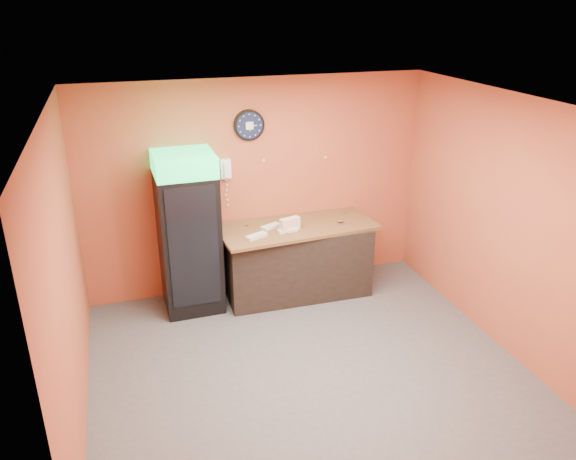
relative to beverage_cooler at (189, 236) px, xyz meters
name	(u,v)px	position (x,y,z in m)	size (l,w,h in m)	color
floor	(305,364)	(0.96, -1.60, -0.98)	(4.50, 4.50, 0.00)	#47474C
back_wall	(257,187)	(0.96, 0.40, 0.42)	(4.50, 0.02, 2.80)	#AF4531
left_wall	(65,279)	(-1.29, -1.60, 0.42)	(0.02, 4.00, 2.80)	#AF4531
right_wall	(500,222)	(3.21, -1.60, 0.42)	(0.02, 4.00, 2.80)	#AF4531
ceiling	(309,105)	(0.96, -1.60, 1.82)	(4.50, 4.00, 0.02)	white
beverage_cooler	(189,236)	(0.00, 0.00, 0.00)	(0.72, 0.73, 2.02)	black
prep_counter	(296,260)	(1.38, -0.02, -0.52)	(1.86, 0.83, 0.93)	black
wall_clock	(249,125)	(0.88, 0.37, 1.23)	(0.39, 0.06, 0.39)	black
wall_phone	(226,169)	(0.55, 0.34, 0.71)	(0.13, 0.11, 0.24)	white
butcher_paper	(296,227)	(1.38, -0.02, -0.04)	(2.02, 0.90, 0.04)	brown
sub_roll_stack	(290,224)	(1.24, -0.16, 0.07)	(0.28, 0.17, 0.17)	#F7E0C0
wrapped_sandwich_left	(256,236)	(0.78, -0.26, 0.00)	(0.27, 0.11, 0.04)	silver
wrapped_sandwich_mid	(287,230)	(1.20, -0.18, 0.00)	(0.25, 0.10, 0.04)	silver
wrapped_sandwich_right	(271,226)	(1.03, -0.01, 0.00)	(0.26, 0.10, 0.04)	silver
kitchen_tool	(290,221)	(1.32, 0.08, 0.01)	(0.06, 0.06, 0.06)	silver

